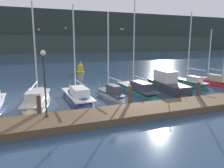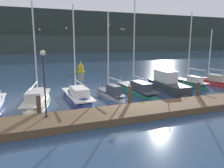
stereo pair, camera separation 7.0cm
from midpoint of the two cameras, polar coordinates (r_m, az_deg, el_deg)
ground_plane at (r=17.37m, az=3.98°, el=-5.78°), size 400.00×400.00×0.00m
dock at (r=15.46m, az=7.41°, el=-7.10°), size 34.34×2.80×0.45m
mooring_pile_1 at (r=15.13m, az=-18.44°, el=-5.76°), size 0.28×0.28×1.57m
mooring_pile_2 at (r=16.69m, az=4.77°, el=-3.40°), size 0.28×0.28×1.73m
mooring_pile_3 at (r=20.40m, az=21.68°, el=-1.75°), size 0.28×0.28×1.57m
sailboat_berth_3 at (r=19.25m, az=-18.89°, el=-4.30°), size 3.31×7.99×12.35m
sailboat_berth_4 at (r=19.44m, az=-8.89°, el=-3.72°), size 2.19×7.14×8.79m
sailboat_berth_5 at (r=19.99m, az=-0.24°, el=-3.03°), size 1.78×5.23×8.08m
sailboat_berth_6 at (r=22.25m, az=6.51°, el=-1.68°), size 1.97×8.00×12.59m
motorboat_berth_7 at (r=23.53m, az=14.36°, el=-0.65°), size 2.47×6.45×3.69m
sailboat_berth_8 at (r=26.44m, az=19.83°, el=-0.29°), size 1.58×5.49×8.91m
sailboat_berth_9 at (r=28.78m, az=24.45°, el=0.19°), size 1.79×5.12×7.22m
channel_buoy at (r=36.82m, az=-8.07°, el=4.06°), size 1.30×1.30×1.82m
dock_lamppost at (r=13.59m, az=-17.24°, el=2.75°), size 0.32×0.32×4.07m
hillside_backdrop at (r=119.79m, az=-16.49°, el=12.66°), size 240.00×23.00×20.75m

